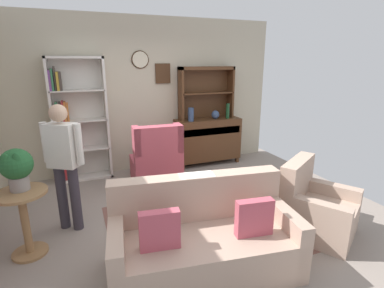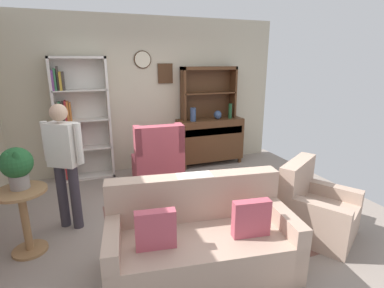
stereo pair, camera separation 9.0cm
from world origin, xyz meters
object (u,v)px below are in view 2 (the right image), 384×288
object	(u,v)px
wingback_chair	(158,162)
sideboard_hutch	(208,86)
armchair_floral	(315,211)
potted_plant_large	(16,165)
vase_round	(218,115)
book_stack	(193,192)
coffee_table	(190,196)
bottle_wine	(230,111)
person_reading	(64,158)
vase_tall	(193,115)
plant_stand	(24,214)
bookshelf	(78,123)
sideboard	(210,139)
couch_floral	(200,240)

from	to	relation	value
wingback_chair	sideboard_hutch	bearing A→B (deg)	31.29
armchair_floral	potted_plant_large	world-z (taller)	potted_plant_large
vase_round	book_stack	world-z (taller)	vase_round
sideboard_hutch	coffee_table	size ratio (longest dim) A/B	1.38
bottle_wine	potted_plant_large	world-z (taller)	bottle_wine
potted_plant_large	person_reading	world-z (taller)	person_reading
vase_tall	armchair_floral	size ratio (longest dim) A/B	0.24
armchair_floral	vase_round	bearing A→B (deg)	90.78
plant_stand	bottle_wine	bearing A→B (deg)	28.81
bookshelf	armchair_floral	distance (m)	3.93
vase_round	wingback_chair	world-z (taller)	vase_round
potted_plant_large	book_stack	distance (m)	1.97
wingback_chair	plant_stand	bearing A→B (deg)	-143.47
person_reading	vase_round	bearing A→B (deg)	28.98
wingback_chair	potted_plant_large	distance (m)	2.28
sideboard	armchair_floral	bearing A→B (deg)	-86.55
vase_tall	couch_floral	size ratio (longest dim) A/B	0.13
bookshelf	bottle_wine	size ratio (longest dim) A/B	7.09
couch_floral	coffee_table	distance (m)	0.91
vase_round	potted_plant_large	distance (m)	3.66
vase_round	person_reading	size ratio (longest dim) A/B	0.11
coffee_table	book_stack	xyz separation A→B (m)	(0.01, -0.08, 0.09)
sideboard_hutch	armchair_floral	size ratio (longest dim) A/B	1.04
bottle_wine	potted_plant_large	size ratio (longest dim) A/B	0.67
armchair_floral	coffee_table	bearing A→B (deg)	149.00
plant_stand	person_reading	distance (m)	0.74
couch_floral	potted_plant_large	size ratio (longest dim) A/B	4.28
wingback_chair	coffee_table	size ratio (longest dim) A/B	1.31
armchair_floral	book_stack	xyz separation A→B (m)	(-1.30, 0.71, 0.15)
bottle_wine	wingback_chair	size ratio (longest dim) A/B	0.28
bookshelf	armchair_floral	xyz separation A→B (m)	(2.60, -2.85, -0.72)
wingback_chair	potted_plant_large	xyz separation A→B (m)	(-1.79, -1.28, 0.61)
sideboard_hutch	coffee_table	distance (m)	2.67
wingback_chair	person_reading	xyz separation A→B (m)	(-1.36, -0.94, 0.52)
bookshelf	vase_tall	bearing A→B (deg)	-4.62
couch_floral	person_reading	size ratio (longest dim) A/B	1.22
bookshelf	wingback_chair	bearing A→B (deg)	-31.10
bookshelf	bottle_wine	world-z (taller)	bookshelf
bottle_wine	couch_floral	world-z (taller)	bottle_wine
wingback_chair	coffee_table	xyz separation A→B (m)	(0.09, -1.34, -0.03)
vase_round	plant_stand	distance (m)	3.72
vase_round	person_reading	bearing A→B (deg)	-151.02
plant_stand	armchair_floral	bearing A→B (deg)	-14.15
person_reading	coffee_table	bearing A→B (deg)	-15.64
sideboard_hutch	book_stack	distance (m)	2.69
armchair_floral	book_stack	size ratio (longest dim) A/B	5.96
potted_plant_large	coffee_table	world-z (taller)	potted_plant_large
potted_plant_large	couch_floral	bearing A→B (deg)	-29.49
sideboard_hutch	plant_stand	bearing A→B (deg)	-145.53
sideboard_hutch	vase_round	size ratio (longest dim) A/B	6.47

